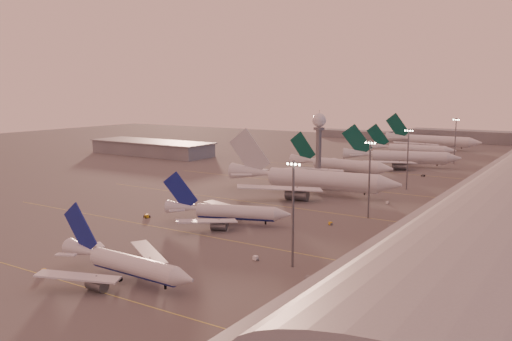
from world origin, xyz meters
The scene contains 24 objects.
ground centered at (0.00, 0.00, 0.00)m, with size 700.00×700.00×0.00m, color #514F4F.
taxiway_markings centered at (30.00, 56.00, 0.01)m, with size 180.00×185.25×0.02m.
hangar centered at (-120.00, 140.00, 4.32)m, with size 82.00×27.00×8.50m.
radar_tower centered at (5.00, 120.00, 20.95)m, with size 6.40×6.40×31.10m.
mast_a centered at (58.00, 0.00, 13.74)m, with size 3.60×0.56×25.00m.
mast_b centered at (55.00, 55.00, 13.74)m, with size 3.60×0.56×25.00m.
mast_c centered at (50.00, 110.00, 13.74)m, with size 3.60×0.56×25.00m.
mast_d centered at (48.00, 200.00, 13.74)m, with size 3.60×0.56×25.00m.
distant_horizon centered at (2.62, 325.14, 3.89)m, with size 165.00×37.50×9.00m.
narrowbody_near centered at (32.12, -27.38, 3.10)m, with size 39.23×31.32×15.33m.
narrowbody_mid centered at (21.75, 24.24, 3.19)m, with size 38.64×30.29×15.73m.
widebody_white centered at (21.66, 80.63, 4.34)m, with size 70.90×56.47×25.00m.
greentail_a centered at (10.93, 131.23, 3.50)m, with size 54.53×44.00×19.80m.
greentail_b centered at (27.33, 172.58, 3.93)m, with size 59.40×47.25×22.24m.
greentail_c centered at (18.33, 218.20, 3.43)m, with size 53.43×42.93×19.44m.
greentail_d centered at (17.78, 268.21, 4.22)m, with size 65.84×53.12×23.90m.
gsv_tug_near centered at (13.59, -34.34, 0.50)m, with size 3.15×3.92×0.97m.
gsv_catering_a centered at (48.44, -0.69, 2.13)m, with size 5.30×2.69×4.26m.
gsv_tug_mid centered at (-4.39, 16.57, 0.56)m, with size 4.41×3.58×1.09m.
gsv_truck_b centered at (49.10, 40.12, 0.98)m, with size 5.02×3.46×1.91m.
gsv_truck_c centered at (-19.48, 56.32, 1.25)m, with size 6.40×3.37×2.46m.
gsv_catering_b centered at (53.02, 79.31, 1.77)m, with size 4.33×2.10×3.54m.
gsv_tug_far centered at (14.56, 100.35, 0.49)m, with size 3.71×3.87×0.96m.
gsv_tug_hangar centered at (46.21, 147.30, 0.51)m, with size 3.57×2.22×1.00m.
Camera 1 is at (116.59, -106.09, 41.11)m, focal length 38.00 mm.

